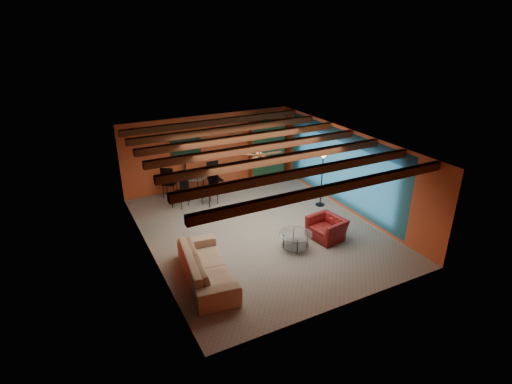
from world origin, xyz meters
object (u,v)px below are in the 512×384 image
armchair (327,228)px  sofa (207,266)px  armoire (265,152)px  floor_lamp (322,179)px  coffee_table (295,241)px  dining_table (193,182)px  potted_plant (265,119)px  vase (192,164)px

armchair → sofa: bearing=-94.4°
armoire → floor_lamp: 3.18m
armchair → coffee_table: armchair is taller
dining_table → potted_plant: bearing=9.9°
sofa → coffee_table: sofa is taller
armoire → floor_lamp: bearing=-71.9°
armchair → coffee_table: bearing=-94.8°
sofa → armoire: (4.52, 5.38, 0.70)m
armchair → potted_plant: (0.71, 5.07, 2.07)m
potted_plant → armoire: bearing=0.0°
potted_plant → vase: size_ratio=2.35×
coffee_table → dining_table: bearing=106.4°
dining_table → vase: 0.68m
armchair → armoire: armoire is taller
sofa → vase: bearing=-8.1°
dining_table → armoire: (3.18, 0.55, 0.49)m
floor_lamp → potted_plant: potted_plant is taller
dining_table → vase: (0.00, 0.00, 0.68)m
sofa → coffee_table: bearing=-77.7°
floor_lamp → dining_table: bearing=144.4°
armoire → vase: 3.23m
armchair → dining_table: (-2.47, 4.52, 0.26)m
armoire → dining_table: bearing=-160.2°
sofa → dining_table: size_ratio=1.15×
coffee_table → sofa: bearing=-175.2°
armchair → floor_lamp: floor_lamp is taller
armchair → floor_lamp: size_ratio=0.52×
sofa → floor_lamp: (4.97, 2.23, 0.58)m
potted_plant → sofa: bearing=-130.0°
sofa → potted_plant: (4.52, 5.38, 2.01)m
armoire → floor_lamp: (0.45, -3.15, -0.12)m
potted_plant → armchair: bearing=-97.9°
floor_lamp → vase: bearing=144.4°
sofa → armoire: size_ratio=1.20×
floor_lamp → potted_plant: (-0.45, 3.15, 1.44)m
sofa → potted_plant: 7.31m
armchair → potted_plant: bearing=163.0°
dining_table → vase: vase is taller
coffee_table → vase: (-1.35, 4.60, 1.03)m
armchair → potted_plant: 5.52m
coffee_table → armoire: (1.82, 5.15, 0.84)m
armoire → vase: armoire is taller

